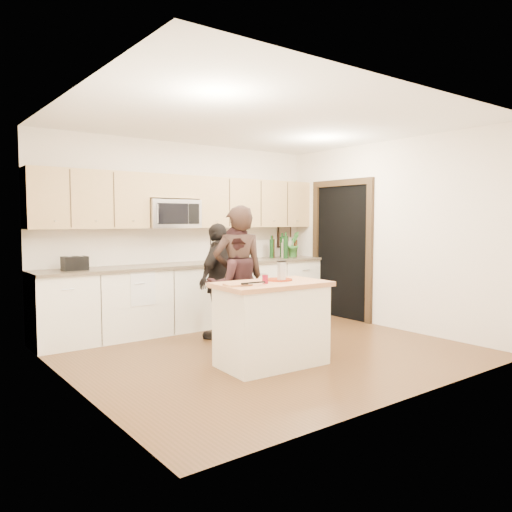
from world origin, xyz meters
TOP-DOWN VIEW (x-y plane):
  - floor at (0.00, 0.00)m, footprint 4.50×4.50m
  - room_shell at (0.00, 0.00)m, footprint 4.52×4.02m
  - back_cabinetry at (0.00, 1.69)m, footprint 4.50×0.66m
  - upper_cabinetry at (0.03, 1.83)m, footprint 4.50×0.33m
  - microwave at (-0.31, 1.80)m, footprint 0.76×0.41m
  - doorway at (2.23, 0.90)m, footprint 0.06×1.25m
  - framed_picture at (1.95, 1.98)m, footprint 0.30×0.03m
  - dish_towel at (-0.95, 1.50)m, footprint 0.34×0.60m
  - island at (-0.32, -0.49)m, footprint 1.24×0.77m
  - red_plate at (-0.16, -0.41)m, footprint 0.31×0.31m
  - box_grater at (-0.19, -0.50)m, footprint 0.09×0.06m
  - drink_glass at (-0.45, -0.54)m, footprint 0.06×0.06m
  - cutting_board at (-0.78, -0.50)m, footprint 0.26×0.18m
  - tongs at (-0.65, -0.61)m, footprint 0.28×0.04m
  - knife at (-0.63, -0.61)m, footprint 0.19×0.03m
  - toaster at (-1.72, 1.67)m, footprint 0.29×0.21m
  - bottle_cluster at (1.70, 1.73)m, footprint 0.56×0.34m
  - orchid at (1.93, 1.72)m, footprint 0.30×0.29m
  - woman_left at (-0.11, 0.43)m, footprint 0.74×0.61m
  - woman_center at (-0.15, 0.47)m, footprint 0.83×0.72m
  - woman_right at (-0.08, 0.92)m, footprint 0.96×0.73m

SIDE VIEW (x-z plane):
  - floor at x=0.00m, z-range 0.00..0.00m
  - island at x=-0.32m, z-range 0.00..0.90m
  - back_cabinetry at x=0.00m, z-range 0.00..0.94m
  - woman_center at x=-0.15m, z-range 0.00..1.47m
  - woman_right at x=-0.08m, z-range 0.00..1.52m
  - dish_towel at x=-0.95m, z-range 0.56..1.04m
  - woman_left at x=-0.11m, z-range 0.00..1.74m
  - red_plate at x=-0.16m, z-range 0.90..0.92m
  - cutting_board at x=-0.78m, z-range 0.90..0.92m
  - knife at x=-0.63m, z-range 0.92..0.93m
  - tongs at x=-0.65m, z-range 0.92..0.94m
  - drink_glass at x=-0.45m, z-range 0.90..0.99m
  - box_grater at x=-0.19m, z-range 0.92..1.13m
  - toaster at x=-1.72m, z-range 0.94..1.11m
  - bottle_cluster at x=1.70m, z-range 0.91..1.34m
  - orchid at x=1.93m, z-range 0.94..1.37m
  - doorway at x=2.23m, z-range 0.06..2.26m
  - framed_picture at x=1.95m, z-range 1.09..1.47m
  - microwave at x=-0.31m, z-range 1.45..1.85m
  - room_shell at x=0.00m, z-range 0.38..3.09m
  - upper_cabinetry at x=0.03m, z-range 1.47..2.22m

